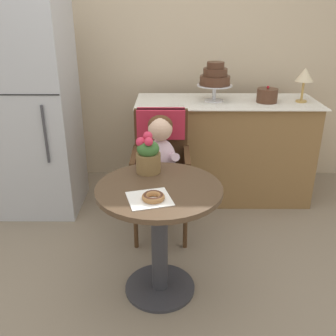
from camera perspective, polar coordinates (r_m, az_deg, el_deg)
name	(u,v)px	position (r m, az deg, el deg)	size (l,w,h in m)	color
ground_plane	(160,288)	(2.52, -1.21, -17.68)	(8.00, 8.00, 0.00)	gray
back_wall	(164,40)	(3.76, -0.66, 18.73)	(4.80, 0.10, 2.70)	#C1AD8E
cafe_table	(159,219)	(2.22, -1.32, -7.75)	(0.72, 0.72, 0.72)	#4C3826
wicker_chair	(161,153)	(2.82, -1.08, 2.24)	(0.42, 0.45, 0.95)	#472D19
seated_child	(160,156)	(2.66, -1.17, 1.79)	(0.27, 0.32, 0.73)	silver
paper_napkin	(149,199)	(1.99, -2.84, -4.65)	(0.22, 0.21, 0.00)	white
donut_front	(153,197)	(1.97, -2.23, -4.35)	(0.12, 0.12, 0.04)	#AD7542
flower_vase	(148,155)	(2.27, -3.03, 1.95)	(0.15, 0.15, 0.25)	brown
display_counter	(224,150)	(3.45, 8.44, 2.76)	(1.56, 0.62, 0.90)	olive
tiered_cake_stand	(215,78)	(3.27, 7.11, 13.38)	(0.30, 0.30, 0.33)	silver
round_layer_cake	(267,95)	(3.34, 14.75, 10.55)	(0.17, 0.17, 0.14)	#4C2D1E
table_lamp	(305,76)	(3.40, 19.94, 12.91)	(0.15, 0.15, 0.28)	#B28C47
refrigerator	(34,113)	(3.30, -19.58, 7.90)	(0.64, 0.63, 1.70)	#B7BABF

